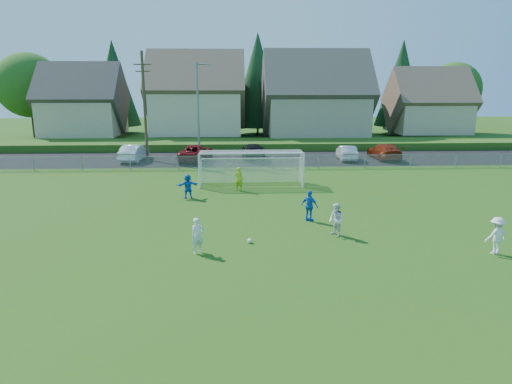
% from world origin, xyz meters
% --- Properties ---
extents(ground, '(160.00, 160.00, 0.00)m').
position_xyz_m(ground, '(0.00, 0.00, 0.00)').
color(ground, '#193D0C').
rests_on(ground, ground).
extents(asphalt_lot, '(60.00, 60.00, 0.00)m').
position_xyz_m(asphalt_lot, '(0.00, 27.50, 0.01)').
color(asphalt_lot, black).
rests_on(asphalt_lot, ground).
extents(grass_embankment, '(70.00, 6.00, 0.80)m').
position_xyz_m(grass_embankment, '(0.00, 35.00, 0.40)').
color(grass_embankment, '#1E420F').
rests_on(grass_embankment, ground).
extents(soccer_ball, '(0.22, 0.22, 0.22)m').
position_xyz_m(soccer_ball, '(-0.48, 3.73, 0.11)').
color(soccer_ball, white).
rests_on(soccer_ball, ground).
extents(player_white_a, '(0.69, 0.63, 1.58)m').
position_xyz_m(player_white_a, '(-2.78, 2.58, 0.79)').
color(player_white_a, white).
rests_on(player_white_a, ground).
extents(player_white_b, '(0.90, 0.98, 1.63)m').
position_xyz_m(player_white_b, '(3.72, 4.53, 0.81)').
color(player_white_b, white).
rests_on(player_white_b, ground).
extents(player_white_c, '(1.17, 0.82, 1.65)m').
position_xyz_m(player_white_c, '(10.15, 1.94, 0.82)').
color(player_white_c, white).
rests_on(player_white_c, ground).
extents(player_blue_a, '(1.02, 0.93, 1.67)m').
position_xyz_m(player_blue_a, '(2.83, 7.05, 0.83)').
color(player_blue_a, blue).
rests_on(player_blue_a, ground).
extents(player_blue_b, '(1.52, 0.85, 1.57)m').
position_xyz_m(player_blue_b, '(-4.18, 12.33, 0.78)').
color(player_blue_b, blue).
rests_on(player_blue_b, ground).
extents(goalkeeper, '(0.68, 0.54, 1.64)m').
position_xyz_m(goalkeeper, '(-0.91, 14.21, 0.82)').
color(goalkeeper, '#9AC517').
rests_on(goalkeeper, ground).
extents(car_b, '(2.04, 4.83, 1.55)m').
position_xyz_m(car_b, '(-10.69, 26.73, 0.78)').
color(car_b, white).
rests_on(car_b, ground).
extents(car_c, '(3.19, 5.81, 1.54)m').
position_xyz_m(car_c, '(-4.86, 26.62, 0.77)').
color(car_c, '#650B0E').
rests_on(car_c, ground).
extents(car_d, '(2.19, 5.19, 1.49)m').
position_xyz_m(car_d, '(0.56, 27.24, 0.75)').
color(car_d, black).
rests_on(car_d, ground).
extents(car_f, '(1.71, 4.26, 1.38)m').
position_xyz_m(car_f, '(9.47, 26.40, 0.69)').
color(car_f, silver).
rests_on(car_f, ground).
extents(car_g, '(2.33, 5.25, 1.50)m').
position_xyz_m(car_g, '(13.21, 26.70, 0.75)').
color(car_g, maroon).
rests_on(car_g, ground).
extents(soccer_goal, '(7.42, 1.90, 2.50)m').
position_xyz_m(soccer_goal, '(0.00, 16.05, 1.63)').
color(soccer_goal, white).
rests_on(soccer_goal, ground).
extents(chainlink_fence, '(52.06, 0.06, 1.20)m').
position_xyz_m(chainlink_fence, '(0.00, 22.00, 0.63)').
color(chainlink_fence, gray).
rests_on(chainlink_fence, ground).
extents(streetlight, '(1.38, 0.18, 9.00)m').
position_xyz_m(streetlight, '(-4.45, 26.00, 4.84)').
color(streetlight, slate).
rests_on(streetlight, ground).
extents(utility_pole, '(1.60, 0.26, 10.00)m').
position_xyz_m(utility_pole, '(-9.50, 27.00, 5.15)').
color(utility_pole, '#473321').
rests_on(utility_pole, ground).
extents(houses_row, '(53.90, 11.45, 13.27)m').
position_xyz_m(houses_row, '(1.97, 42.46, 7.33)').
color(houses_row, tan).
rests_on(houses_row, ground).
extents(tree_row, '(65.98, 12.36, 13.80)m').
position_xyz_m(tree_row, '(1.04, 48.74, 6.91)').
color(tree_row, '#382616').
rests_on(tree_row, ground).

